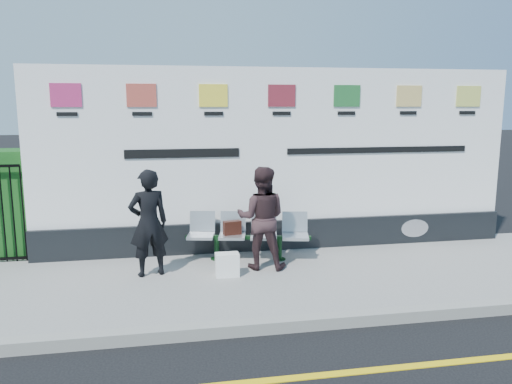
# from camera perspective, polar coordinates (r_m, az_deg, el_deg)

# --- Properties ---
(ground) EXTENTS (80.00, 80.00, 0.00)m
(ground) POSITION_cam_1_polar(r_m,az_deg,el_deg) (5.07, 7.18, -20.14)
(ground) COLOR black
(pavement) EXTENTS (14.00, 3.00, 0.12)m
(pavement) POSITION_cam_1_polar(r_m,az_deg,el_deg) (7.25, 1.19, -9.99)
(pavement) COLOR gray
(pavement) RESTS_ON ground
(kerb) EXTENTS (14.00, 0.18, 0.14)m
(kerb) POSITION_cam_1_polar(r_m,az_deg,el_deg) (5.89, 4.19, -14.80)
(kerb) COLOR gray
(kerb) RESTS_ON ground
(yellow_line) EXTENTS (14.00, 0.10, 0.01)m
(yellow_line) POSITION_cam_1_polar(r_m,az_deg,el_deg) (5.07, 7.18, -20.10)
(yellow_line) COLOR yellow
(yellow_line) RESTS_ON ground
(billboard) EXTENTS (8.00, 0.30, 3.00)m
(billboard) POSITION_cam_1_polar(r_m,az_deg,el_deg) (8.31, 2.75, 2.28)
(billboard) COLOR black
(billboard) RESTS_ON pavement
(bench) EXTENTS (1.95, 0.88, 0.40)m
(bench) POSITION_cam_1_polar(r_m,az_deg,el_deg) (7.89, -0.92, -6.30)
(bench) COLOR #B1B6BB
(bench) RESTS_ON pavement
(woman_left) EXTENTS (0.63, 0.50, 1.53)m
(woman_left) POSITION_cam_1_polar(r_m,az_deg,el_deg) (7.20, -12.18, -3.48)
(woman_left) COLOR black
(woman_left) RESTS_ON pavement
(woman_right) EXTENTS (0.87, 0.75, 1.53)m
(woman_right) POSITION_cam_1_polar(r_m,az_deg,el_deg) (7.36, 0.64, -2.98)
(woman_right) COLOR #352225
(woman_right) RESTS_ON pavement
(handbag_brown) EXTENTS (0.29, 0.16, 0.22)m
(handbag_brown) POSITION_cam_1_polar(r_m,az_deg,el_deg) (7.82, -2.74, -4.10)
(handbag_brown) COLOR black
(handbag_brown) RESTS_ON bench
(carrier_bag_white) EXTENTS (0.33, 0.20, 0.33)m
(carrier_bag_white) POSITION_cam_1_polar(r_m,az_deg,el_deg) (7.18, -3.31, -8.29)
(carrier_bag_white) COLOR white
(carrier_bag_white) RESTS_ON pavement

